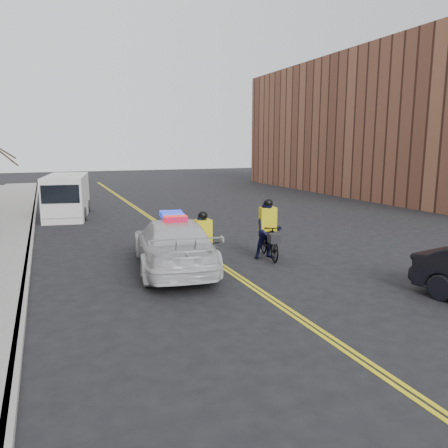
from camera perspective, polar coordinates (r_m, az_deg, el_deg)
ground at (r=12.77m, az=3.34°, el=-7.89°), size 120.00×120.00×0.00m
center_line_left at (r=20.03m, az=-6.79°, el=-1.24°), size 0.10×60.00×0.01m
center_line_right at (r=20.07m, az=-6.35°, el=-1.21°), size 0.10×60.00×0.01m
curb at (r=19.35m, az=-23.95°, el=-2.27°), size 0.20×60.00×0.15m
building_across at (r=39.79m, az=21.50°, el=11.76°), size 12.00×30.00×11.00m
police_cruiser at (r=14.21m, az=-6.61°, el=-2.57°), size 3.12×6.00×1.82m
cargo_van at (r=25.89m, az=-19.85°, el=3.37°), size 2.84×5.81×2.33m
cyclist_near at (r=13.83m, az=-2.74°, el=-3.52°), size 0.85×2.05×1.97m
cyclist_far at (r=15.48m, az=5.71°, el=-1.45°), size 1.08×2.20×2.15m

